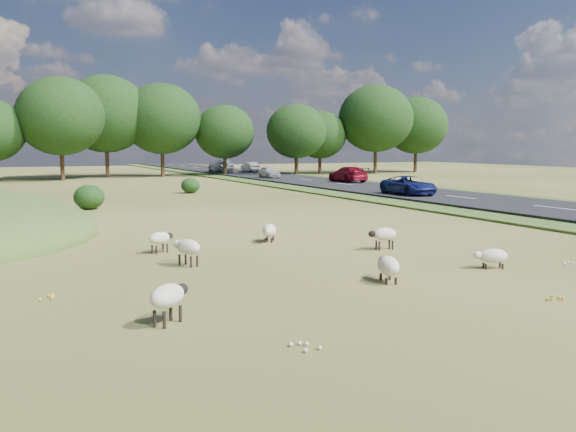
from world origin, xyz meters
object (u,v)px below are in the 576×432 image
object	(u,v)px
sheep_0	(492,256)
sheep_6	(160,238)
sheep_2	(384,234)
car_1	(222,167)
car_5	(269,172)
car_7	(409,185)
sheep_3	(388,266)
car_2	(348,174)
car_3	(250,167)
sheep_4	(187,247)
car_0	(223,164)
sheep_1	(269,231)
sheep_5	(168,296)

from	to	relation	value
sheep_0	sheep_6	distance (m)	10.90
sheep_2	car_1	bearing A→B (deg)	-99.24
car_5	car_7	world-z (taller)	car_7
sheep_3	car_1	xyz separation A→B (m)	(16.61, 64.86, 0.49)
car_2	car_3	distance (m)	26.07
sheep_0	sheep_4	world-z (taller)	sheep_4
car_0	car_1	xyz separation A→B (m)	(-3.80, -10.79, -0.01)
sheep_1	sheep_6	size ratio (longest dim) A/B	1.17
sheep_3	car_2	world-z (taller)	car_2
sheep_5	sheep_6	xyz separation A→B (m)	(1.84, 8.82, -0.08)
car_5	car_7	bearing A→B (deg)	-90.00
sheep_1	car_0	bearing A→B (deg)	-167.67
sheep_2	car_3	size ratio (longest dim) A/B	0.29
sheep_6	car_2	bearing A→B (deg)	22.26
sheep_0	sheep_2	xyz separation A→B (m)	(-1.08, 4.32, 0.17)
sheep_5	car_7	bearing A→B (deg)	6.00
sheep_0	sheep_1	world-z (taller)	sheep_1
sheep_3	car_0	world-z (taller)	car_0
car_3	car_1	bearing A→B (deg)	-5.57
sheep_4	car_0	bearing A→B (deg)	-42.75
sheep_3	car_5	xyz separation A→B (m)	(16.61, 48.73, 0.41)
sheep_1	car_1	xyz separation A→B (m)	(16.76, 56.80, 0.50)
sheep_3	sheep_2	bearing A→B (deg)	-14.08
sheep_1	sheep_3	world-z (taller)	sheep_3
car_3	car_7	xyz separation A→B (m)	(-3.80, -41.46, 0.03)
sheep_3	sheep_5	distance (m)	6.62
car_1	car_3	xyz separation A→B (m)	(3.80, -0.37, -0.06)
sheep_2	sheep_6	bearing A→B (deg)	-15.11
car_0	car_2	distance (m)	37.23
sheep_5	car_7	distance (m)	33.73
car_5	car_1	bearing A→B (deg)	90.00
car_7	car_3	bearing A→B (deg)	84.76
sheep_6	car_2	xyz separation A→B (m)	(24.97, 31.23, 0.46)
sheep_1	sheep_3	xyz separation A→B (m)	(0.16, -8.06, 0.01)
car_0	car_7	distance (m)	52.76
sheep_1	car_5	xyz separation A→B (m)	(16.76, 40.67, 0.43)
sheep_3	car_2	bearing A→B (deg)	-10.72
sheep_3	sheep_5	world-z (taller)	sheep_5
sheep_5	sheep_4	bearing A→B (deg)	30.35
car_0	car_1	size ratio (longest dim) A/B	0.98
sheep_1	car_2	xyz separation A→B (m)	(20.56, 30.36, 0.54)
sheep_0	sheep_1	bearing A→B (deg)	-40.04
sheep_2	car_3	world-z (taller)	car_3
sheep_3	sheep_4	size ratio (longest dim) A/B	1.07
car_5	sheep_2	bearing A→B (deg)	-107.35
car_5	car_0	bearing A→B (deg)	81.97
sheep_2	sheep_3	xyz separation A→B (m)	(-2.84, -4.67, -0.10)
sheep_2	car_5	bearing A→B (deg)	-103.71
car_3	car_5	distance (m)	16.21
car_1	car_3	size ratio (longest dim) A/B	1.30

